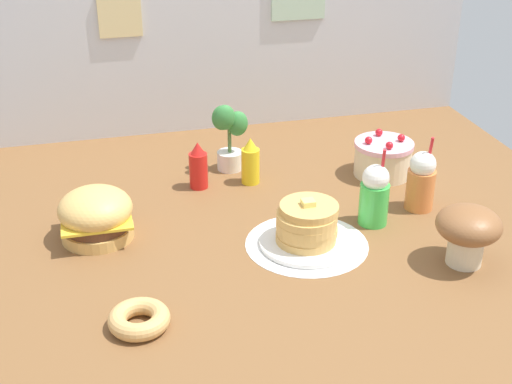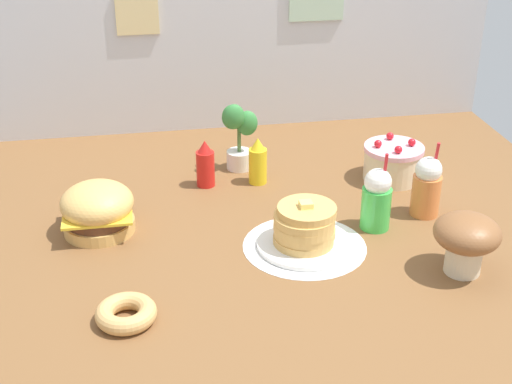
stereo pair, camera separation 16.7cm
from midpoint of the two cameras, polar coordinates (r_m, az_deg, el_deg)
The scene contains 13 objects.
ground_plane at distance 2.47m, azimuth -0.52°, elevation -3.88°, with size 2.43×2.13×0.02m, color brown.
back_wall at distance 3.26m, azimuth -5.05°, elevation 12.73°, with size 2.43×0.04×0.92m.
doily_mat at distance 2.43m, azimuth 2.10°, elevation -4.20°, with size 0.42×0.42×0.00m, color white.
burger at distance 2.51m, azimuth -14.52°, elevation -1.82°, with size 0.25×0.25×0.18m.
pancake_stack at distance 2.39m, azimuth 2.09°, elevation -2.85°, with size 0.32×0.32×0.17m.
layer_cake at distance 2.91m, azimuth 8.49°, elevation 2.67°, with size 0.24×0.24×0.17m.
ketchup_bottle at distance 2.79m, azimuth -6.33°, elevation 2.00°, with size 0.07×0.07×0.19m.
mustard_bottle at distance 2.81m, azimuth -2.15°, elevation 2.36°, with size 0.07×0.07×0.19m.
cream_soda_cup at distance 2.52m, azimuth 7.57°, elevation -0.27°, with size 0.10×0.10×0.28m.
orange_float_cup at distance 2.65m, azimuth 11.29°, elevation 0.85°, with size 0.10×0.10×0.28m.
donut_pink_glaze at distance 2.08m, azimuth -11.62°, elevation -9.91°, with size 0.18×0.18×0.05m.
potted_plant at distance 2.90m, azimuth -3.84°, elevation 4.59°, with size 0.14×0.10×0.29m.
mushroom_stool at distance 2.34m, azimuth 14.61°, elevation -2.98°, with size 0.21×0.21×0.20m.
Camera 1 is at (-0.58, -2.04, 1.26)m, focal length 50.16 mm.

